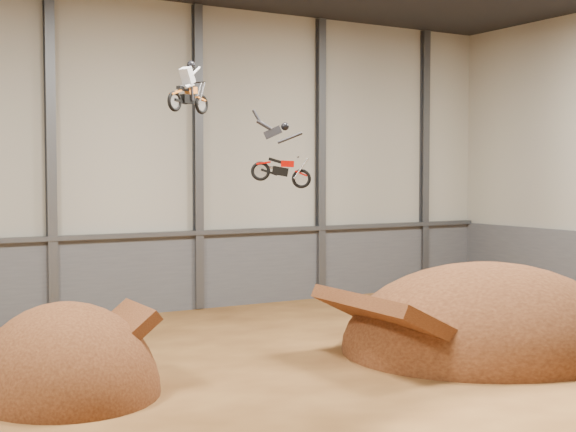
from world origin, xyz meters
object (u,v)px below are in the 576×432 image
at_px(fmx_rider_a, 188,84).
at_px(takeoff_ramp, 67,393).
at_px(fmx_rider_b, 279,150).
at_px(landing_ramp, 486,349).

bearing_deg(fmx_rider_a, takeoff_ramp, 156.50).
bearing_deg(fmx_rider_b, takeoff_ramp, -157.66).
height_order(landing_ramp, fmx_rider_a, fmx_rider_a).
relative_size(takeoff_ramp, fmx_rider_a, 3.12).
distance_m(takeoff_ramp, landing_ramp, 14.65).
distance_m(fmx_rider_a, fmx_rider_b, 3.47).
bearing_deg(landing_ramp, fmx_rider_b, 173.02).
xyz_separation_m(takeoff_ramp, fmx_rider_b, (6.60, -0.68, 7.01)).
distance_m(landing_ramp, fmx_rider_a, 14.05).
height_order(takeoff_ramp, fmx_rider_a, fmx_rider_a).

